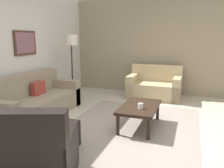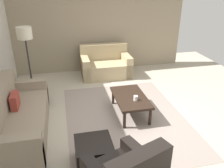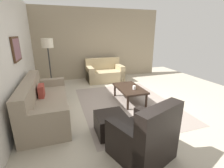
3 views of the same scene
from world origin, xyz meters
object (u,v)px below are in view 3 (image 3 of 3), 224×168
object	(u,v)px
ottoman	(111,124)
lamp_standing	(48,49)
couch_loveseat	(104,73)
couch_main	(42,105)
cup	(134,88)
coffee_table	(130,89)
armchair_leather	(145,140)
framed_artwork	(16,49)

from	to	relation	value
ottoman	lamp_standing	distance (m)	2.96
couch_loveseat	ottoman	xyz separation A→B (m)	(-3.59, 0.87, -0.10)
couch_main	cup	xyz separation A→B (m)	(0.02, -2.30, 0.16)
ottoman	coffee_table	bearing A→B (deg)	-36.81
couch_loveseat	lamp_standing	distance (m)	2.52
armchair_leather	lamp_standing	xyz separation A→B (m)	(3.24, 1.39, 1.10)
armchair_leather	ottoman	distance (m)	0.83
couch_loveseat	lamp_standing	bearing A→B (deg)	119.64
couch_loveseat	framed_artwork	distance (m)	3.53
ottoman	framed_artwork	size ratio (longest dim) A/B	0.85
couch_loveseat	framed_artwork	size ratio (longest dim) A/B	2.15
cup	armchair_leather	bearing A→B (deg)	158.92
armchair_leather	cup	size ratio (longest dim) A/B	10.58
armchair_leather	cup	xyz separation A→B (m)	(1.89, -0.73, 0.15)
couch_main	ottoman	xyz separation A→B (m)	(-1.09, -1.28, -0.10)
armchair_leather	cup	world-z (taller)	armchair_leather
coffee_table	cup	size ratio (longest dim) A/B	11.30
couch_main	couch_loveseat	xyz separation A→B (m)	(2.49, -2.16, -0.00)
armchair_leather	cup	distance (m)	2.03
ottoman	cup	distance (m)	1.53
couch_loveseat	cup	world-z (taller)	couch_loveseat
cup	framed_artwork	bearing A→B (deg)	82.05
couch_main	lamp_standing	distance (m)	1.78
couch_main	coffee_table	bearing A→B (deg)	-84.96
armchair_leather	framed_artwork	world-z (taller)	framed_artwork
couch_loveseat	armchair_leather	size ratio (longest dim) A/B	1.37
couch_main	framed_artwork	distance (m)	1.35
couch_loveseat	armchair_leather	distance (m)	4.40
framed_artwork	lamp_standing	bearing A→B (deg)	-31.31
coffee_table	ottoman	bearing A→B (deg)	143.19
couch_loveseat	ottoman	size ratio (longest dim) A/B	2.52
couch_loveseat	ottoman	world-z (taller)	couch_loveseat
coffee_table	cup	bearing A→B (deg)	-163.95
armchair_leather	lamp_standing	bearing A→B (deg)	23.18
armchair_leather	framed_artwork	distance (m)	3.24
coffee_table	lamp_standing	bearing A→B (deg)	60.36
ottoman	lamp_standing	size ratio (longest dim) A/B	0.33
coffee_table	lamp_standing	distance (m)	2.60
ottoman	coffee_table	world-z (taller)	coffee_table
ottoman	armchair_leather	bearing A→B (deg)	-159.43
coffee_table	cup	xyz separation A→B (m)	(-0.18, -0.05, 0.10)
framed_artwork	couch_main	bearing A→B (deg)	-134.42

